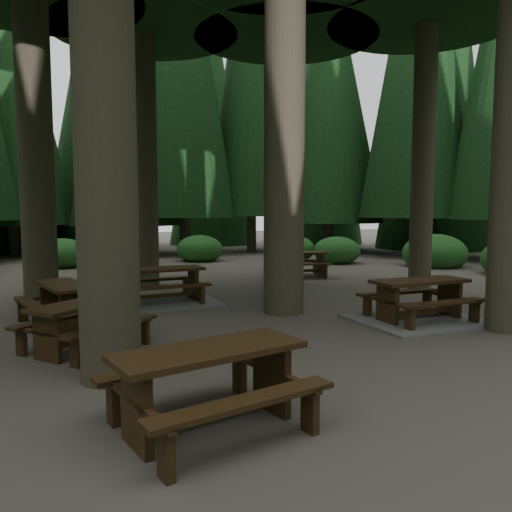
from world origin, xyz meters
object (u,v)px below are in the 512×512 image
object	(u,v)px
picnic_table_a	(419,307)
picnic_table_c	(161,291)
picnic_table_d	(298,260)
picnic_table_e	(210,375)
picnic_table_f	(85,318)
picnic_table_b	(64,297)

from	to	relation	value
picnic_table_a	picnic_table_c	bearing A→B (deg)	138.19
picnic_table_a	picnic_table_d	distance (m)	6.82
picnic_table_d	picnic_table_e	bearing A→B (deg)	-108.25
picnic_table_a	picnic_table_e	bearing A→B (deg)	-150.22
picnic_table_c	picnic_table_e	world-z (taller)	picnic_table_c
picnic_table_f	picnic_table_a	bearing A→B (deg)	-42.37
picnic_table_b	picnic_table_c	xyz separation A→B (m)	(2.01, 1.48, -0.22)
picnic_table_c	picnic_table_f	world-z (taller)	picnic_table_c
picnic_table_c	picnic_table_d	size ratio (longest dim) A/B	1.31
picnic_table_a	picnic_table_d	size ratio (longest dim) A/B	1.26
picnic_table_c	picnic_table_d	world-z (taller)	picnic_table_c
picnic_table_a	picnic_table_f	size ratio (longest dim) A/B	1.17
picnic_table_b	picnic_table_f	distance (m)	2.02
picnic_table_c	picnic_table_f	bearing A→B (deg)	-121.76
picnic_table_d	picnic_table_a	bearing A→B (deg)	-83.81
picnic_table_a	picnic_table_d	world-z (taller)	picnic_table_a
picnic_table_a	picnic_table_b	world-z (taller)	picnic_table_a
picnic_table_a	picnic_table_d	bearing A→B (deg)	82.37
picnic_table_b	picnic_table_f	world-z (taller)	picnic_table_b
picnic_table_d	picnic_table_f	bearing A→B (deg)	-124.23
picnic_table_a	picnic_table_b	bearing A→B (deg)	158.83
picnic_table_a	picnic_table_e	world-z (taller)	picnic_table_a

